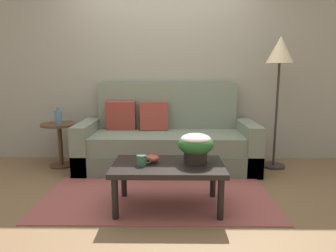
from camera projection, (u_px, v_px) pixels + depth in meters
The scene contains 11 objects.
ground_plane at pixel (159, 188), 3.26m from camera, with size 14.00×14.00×0.00m, color brown.
wall_back at pixel (162, 60), 4.22m from camera, with size 6.40×0.12×2.78m, color gray.
area_rug at pixel (159, 187), 3.29m from camera, with size 2.24×1.72×0.01m, color #994C47.
couch at pixel (166, 142), 3.95m from camera, with size 2.24×0.86×1.08m.
coffee_table at pixel (168, 170), 2.73m from camera, with size 1.00×0.59×0.42m.
side_table at pixel (60, 137), 3.95m from camera, with size 0.46×0.46×0.57m.
floor_lamp at pixel (280, 60), 3.75m from camera, with size 0.33×0.33×1.66m.
potted_plant at pixel (196, 145), 2.73m from camera, with size 0.32×0.32×0.27m.
coffee_mug at pixel (142, 160), 2.68m from camera, with size 0.13×0.09×0.09m.
snack_bowl at pixel (152, 158), 2.77m from camera, with size 0.14×0.14×0.07m.
table_vase at pixel (58, 117), 3.89m from camera, with size 0.09×0.09×0.21m.
Camera 1 is at (0.13, -3.09, 1.23)m, focal length 32.54 mm.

